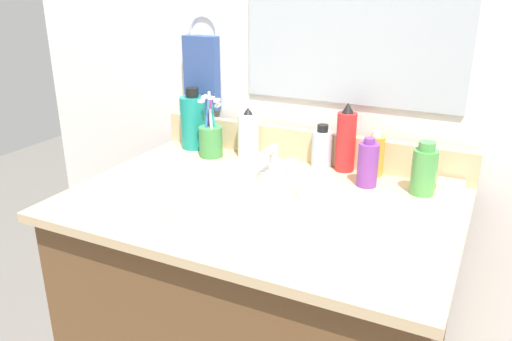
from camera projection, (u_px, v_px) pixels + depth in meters
countertop at (261, 203)px, 1.22m from camera, size 0.91×0.62×0.02m
backsplash at (307, 146)px, 1.45m from camera, size 0.91×0.02×0.09m
back_wall at (311, 209)px, 1.58m from camera, size 2.01×0.04×1.30m
towel_ring at (203, 32)px, 1.53m from camera, size 0.10×0.01×0.10m
hand_towel at (202, 73)px, 1.56m from camera, size 0.11×0.04×0.22m
sink_basin at (238, 212)px, 1.22m from camera, size 0.34×0.34×0.11m
faucet at (272, 164)px, 1.36m from camera, size 0.16×0.10×0.08m
bottle_spray_red at (346, 140)px, 1.37m from camera, size 0.05×0.05×0.19m
bottle_toner_green at (424, 170)px, 1.23m from camera, size 0.06×0.06×0.13m
bottle_lotion_white at (248, 135)px, 1.48m from camera, size 0.06×0.06×0.15m
bottle_mouthwash_teal at (193, 121)px, 1.55m from camera, size 0.08×0.08×0.19m
bottle_oil_amber at (375, 155)px, 1.35m from camera, size 0.05×0.05×0.12m
bottle_cream_purple at (368, 164)px, 1.27m from camera, size 0.05×0.05×0.13m
bottle_gel_clear at (322, 148)px, 1.41m from camera, size 0.06×0.06×0.12m
cup_green at (211, 139)px, 1.49m from camera, size 0.07×0.07×0.19m
soap_bar at (451, 186)px, 1.26m from camera, size 0.06×0.04×0.02m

